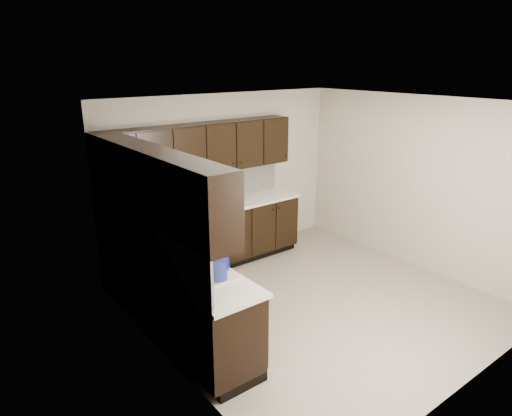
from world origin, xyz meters
The scene contains 20 objects.
floor centered at (0.00, 0.00, 0.00)m, with size 4.00×4.00×0.00m, color gray.
ceiling centered at (0.00, 0.00, 2.50)m, with size 4.00×4.00×0.00m, color white.
wall_back centered at (0.00, 2.00, 1.25)m, with size 4.00×0.02×2.50m, color #B8AE9D.
wall_left centered at (-2.00, 0.00, 1.25)m, with size 0.02×4.00×2.50m, color #B8AE9D.
wall_right centered at (2.00, 0.00, 1.25)m, with size 0.02×4.00×2.50m, color #B8AE9D.
wall_front centered at (0.00, -2.00, 1.25)m, with size 4.00×0.02×2.50m, color #B8AE9D.
lower_cabinets centered at (-1.01, 1.11, 0.41)m, with size 3.00×2.80×0.90m.
countertop centered at (-1.01, 1.11, 0.92)m, with size 3.03×2.83×0.04m.
backsplash centered at (-1.22, 1.32, 1.18)m, with size 3.00×2.80×0.48m.
upper_cabinets centered at (-1.10, 1.20, 1.77)m, with size 3.00×2.80×0.70m.
dishwasher centered at (-0.70, 1.41, 0.55)m, with size 0.58×0.04×0.78m.
sink centered at (-1.68, -0.01, 0.88)m, with size 0.54×0.82×0.42m.
microwave centered at (-0.28, 1.68, 1.09)m, with size 0.54×0.37×0.30m, color black.
soap_bottle_a centered at (-1.48, 0.57, 1.04)m, with size 0.09×0.09×0.20m, color gray.
soap_bottle_b centered at (-1.84, -0.19, 1.06)m, with size 0.09×0.10×0.25m, color gray.
toaster_oven centered at (-1.71, 1.67, 1.04)m, with size 0.33×0.25×0.21m, color silver.
storage_bin centered at (-1.63, 1.13, 1.04)m, with size 0.51×0.37×0.20m, color white.
blue_pitcher centered at (-1.62, -0.30, 1.08)m, with size 0.19×0.19×0.29m, color navy.
teal_tumbler centered at (-1.53, 0.51, 1.05)m, with size 0.10×0.10×0.22m, color #0D927D.
paper_towel_roll centered at (-1.53, 0.56, 1.09)m, with size 0.14×0.14×0.30m, color white.
Camera 1 is at (-3.74, -3.64, 2.95)m, focal length 32.00 mm.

